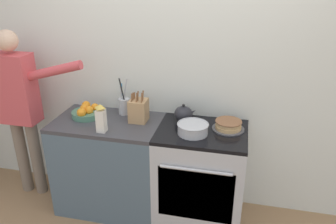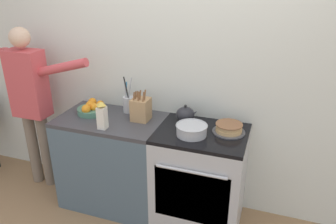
{
  "view_description": "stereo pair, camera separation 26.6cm",
  "coord_description": "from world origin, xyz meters",
  "px_view_note": "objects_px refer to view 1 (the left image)",
  "views": [
    {
      "loc": [
        0.5,
        -2.12,
        2.1
      ],
      "look_at": [
        -0.05,
        0.26,
        1.04
      ],
      "focal_mm": 35.0,
      "sensor_mm": 36.0,
      "label": 1
    },
    {
      "loc": [
        0.75,
        -2.05,
        2.1
      ],
      "look_at": [
        -0.05,
        0.26,
        1.04
      ],
      "focal_mm": 35.0,
      "sensor_mm": 36.0,
      "label": 2
    }
  ],
  "objects_px": {
    "milk_carton": "(101,119)",
    "person_baker": "(20,102)",
    "layer_cake": "(228,125)",
    "mixing_bowl": "(193,129)",
    "utensil_crock": "(124,105)",
    "stove_range": "(200,176)",
    "fruit_bowl": "(87,112)",
    "tea_kettle": "(184,114)",
    "knife_block": "(139,110)"
  },
  "relations": [
    {
      "from": "mixing_bowl",
      "to": "utensil_crock",
      "type": "relative_size",
      "value": 0.74
    },
    {
      "from": "layer_cake",
      "to": "milk_carton",
      "type": "xyz_separation_m",
      "value": [
        -1.0,
        -0.27,
        0.08
      ]
    },
    {
      "from": "fruit_bowl",
      "to": "stove_range",
      "type": "bearing_deg",
      "value": -2.74
    },
    {
      "from": "utensil_crock",
      "to": "stove_range",
      "type": "bearing_deg",
      "value": -14.12
    },
    {
      "from": "mixing_bowl",
      "to": "person_baker",
      "type": "bearing_deg",
      "value": 176.56
    },
    {
      "from": "utensil_crock",
      "to": "knife_block",
      "type": "bearing_deg",
      "value": -34.43
    },
    {
      "from": "utensil_crock",
      "to": "mixing_bowl",
      "type": "bearing_deg",
      "value": -21.15
    },
    {
      "from": "knife_block",
      "to": "tea_kettle",
      "type": "bearing_deg",
      "value": 12.12
    },
    {
      "from": "layer_cake",
      "to": "utensil_crock",
      "type": "relative_size",
      "value": 0.77
    },
    {
      "from": "tea_kettle",
      "to": "knife_block",
      "type": "distance_m",
      "value": 0.39
    },
    {
      "from": "mixing_bowl",
      "to": "milk_carton",
      "type": "xyz_separation_m",
      "value": [
        -0.73,
        -0.13,
        0.07
      ]
    },
    {
      "from": "utensil_crock",
      "to": "milk_carton",
      "type": "height_order",
      "value": "utensil_crock"
    },
    {
      "from": "milk_carton",
      "to": "person_baker",
      "type": "height_order",
      "value": "person_baker"
    },
    {
      "from": "knife_block",
      "to": "fruit_bowl",
      "type": "distance_m",
      "value": 0.49
    },
    {
      "from": "person_baker",
      "to": "knife_block",
      "type": "bearing_deg",
      "value": 0.26
    },
    {
      "from": "utensil_crock",
      "to": "fruit_bowl",
      "type": "height_order",
      "value": "utensil_crock"
    },
    {
      "from": "milk_carton",
      "to": "tea_kettle",
      "type": "bearing_deg",
      "value": 29.48
    },
    {
      "from": "milk_carton",
      "to": "person_baker",
      "type": "relative_size",
      "value": 0.15
    },
    {
      "from": "utensil_crock",
      "to": "person_baker",
      "type": "relative_size",
      "value": 0.21
    },
    {
      "from": "knife_block",
      "to": "person_baker",
      "type": "xyz_separation_m",
      "value": [
        -1.14,
        -0.04,
        -0.01
      ]
    },
    {
      "from": "knife_block",
      "to": "person_baker",
      "type": "distance_m",
      "value": 1.14
    },
    {
      "from": "layer_cake",
      "to": "person_baker",
      "type": "bearing_deg",
      "value": -178.63
    },
    {
      "from": "tea_kettle",
      "to": "knife_block",
      "type": "xyz_separation_m",
      "value": [
        -0.38,
        -0.08,
        0.03
      ]
    },
    {
      "from": "stove_range",
      "to": "milk_carton",
      "type": "distance_m",
      "value": 0.99
    },
    {
      "from": "milk_carton",
      "to": "fruit_bowl",
      "type": "bearing_deg",
      "value": 135.33
    },
    {
      "from": "milk_carton",
      "to": "person_baker",
      "type": "distance_m",
      "value": 0.94
    },
    {
      "from": "tea_kettle",
      "to": "layer_cake",
      "type": "bearing_deg",
      "value": -11.22
    },
    {
      "from": "person_baker",
      "to": "fruit_bowl",
      "type": "bearing_deg",
      "value": 0.49
    },
    {
      "from": "layer_cake",
      "to": "person_baker",
      "type": "relative_size",
      "value": 0.16
    },
    {
      "from": "layer_cake",
      "to": "mixing_bowl",
      "type": "xyz_separation_m",
      "value": [
        -0.27,
        -0.14,
        0.01
      ]
    },
    {
      "from": "tea_kettle",
      "to": "mixing_bowl",
      "type": "xyz_separation_m",
      "value": [
        0.12,
        -0.22,
        -0.02
      ]
    },
    {
      "from": "utensil_crock",
      "to": "tea_kettle",
      "type": "bearing_deg",
      "value": -4.06
    },
    {
      "from": "utensil_crock",
      "to": "person_baker",
      "type": "height_order",
      "value": "person_baker"
    },
    {
      "from": "knife_block",
      "to": "fruit_bowl",
      "type": "bearing_deg",
      "value": -178.25
    },
    {
      "from": "knife_block",
      "to": "layer_cake",
      "type": "bearing_deg",
      "value": 0.34
    },
    {
      "from": "layer_cake",
      "to": "person_baker",
      "type": "xyz_separation_m",
      "value": [
        -1.91,
        -0.05,
        0.06
      ]
    },
    {
      "from": "stove_range",
      "to": "person_baker",
      "type": "distance_m",
      "value": 1.79
    },
    {
      "from": "stove_range",
      "to": "milk_carton",
      "type": "xyz_separation_m",
      "value": [
        -0.8,
        -0.2,
        0.56
      ]
    },
    {
      "from": "tea_kettle",
      "to": "milk_carton",
      "type": "xyz_separation_m",
      "value": [
        -0.61,
        -0.35,
        0.05
      ]
    },
    {
      "from": "layer_cake",
      "to": "milk_carton",
      "type": "bearing_deg",
      "value": -164.98
    },
    {
      "from": "utensil_crock",
      "to": "fruit_bowl",
      "type": "distance_m",
      "value": 0.34
    },
    {
      "from": "stove_range",
      "to": "utensil_crock",
      "type": "bearing_deg",
      "value": 165.88
    },
    {
      "from": "layer_cake",
      "to": "milk_carton",
      "type": "relative_size",
      "value": 1.11
    },
    {
      "from": "fruit_bowl",
      "to": "milk_carton",
      "type": "bearing_deg",
      "value": -44.67
    },
    {
      "from": "stove_range",
      "to": "layer_cake",
      "type": "bearing_deg",
      "value": 18.57
    },
    {
      "from": "stove_range",
      "to": "layer_cake",
      "type": "height_order",
      "value": "layer_cake"
    },
    {
      "from": "mixing_bowl",
      "to": "utensil_crock",
      "type": "xyz_separation_m",
      "value": [
        -0.68,
        0.26,
        0.04
      ]
    },
    {
      "from": "fruit_bowl",
      "to": "mixing_bowl",
      "type": "bearing_deg",
      "value": -7.24
    },
    {
      "from": "tea_kettle",
      "to": "person_baker",
      "type": "bearing_deg",
      "value": -175.38
    },
    {
      "from": "mixing_bowl",
      "to": "fruit_bowl",
      "type": "relative_size",
      "value": 0.96
    }
  ]
}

